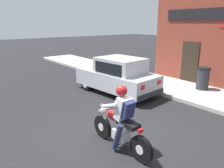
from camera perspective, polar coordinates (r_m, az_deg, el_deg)
ground_plane at (r=6.19m, az=1.79°, el=-13.01°), size 80.00×80.00×0.00m
sidewalk_curb at (r=11.35m, az=10.35°, el=0.63°), size 2.60×22.00×0.14m
motorcycle_with_rider at (r=5.26m, az=2.30°, el=-10.19°), size 0.56×2.02×1.62m
car_hatchback at (r=9.39m, az=1.41°, el=2.11°), size 1.94×3.90×1.57m
trash_bin at (r=10.34m, az=22.66°, el=1.41°), size 0.56×0.56×0.98m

